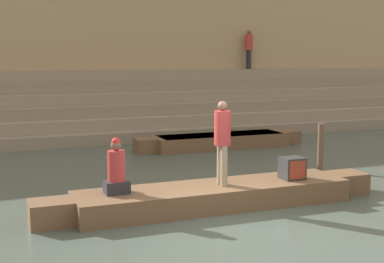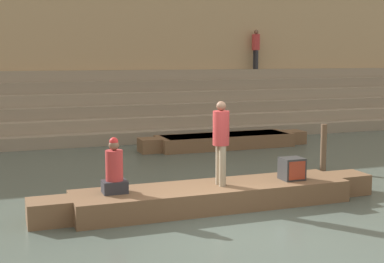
{
  "view_description": "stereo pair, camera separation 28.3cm",
  "coord_description": "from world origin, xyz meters",
  "px_view_note": "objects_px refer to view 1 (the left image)",
  "views": [
    {
      "loc": [
        -4.03,
        -8.12,
        2.9
      ],
      "look_at": [
        0.13,
        2.35,
        1.33
      ],
      "focal_mm": 50.0,
      "sensor_mm": 36.0,
      "label": 1
    },
    {
      "loc": [
        -3.76,
        -8.22,
        2.9
      ],
      "look_at": [
        0.13,
        2.35,
        1.33
      ],
      "focal_mm": 50.0,
      "sensor_mm": 36.0,
      "label": 2
    }
  ],
  "objects_px": {
    "tv_set": "(292,168)",
    "person_on_steps": "(249,46)",
    "person_standing": "(222,137)",
    "person_rowing": "(116,171)",
    "moored_boat_shore": "(220,140)",
    "rowboat_main": "(215,195)",
    "mooring_post": "(320,147)"
  },
  "relations": [
    {
      "from": "rowboat_main",
      "to": "tv_set",
      "type": "distance_m",
      "value": 1.75
    },
    {
      "from": "tv_set",
      "to": "person_on_steps",
      "type": "xyz_separation_m",
      "value": [
        4.75,
        11.04,
        2.69
      ]
    },
    {
      "from": "moored_boat_shore",
      "to": "mooring_post",
      "type": "relative_size",
      "value": 4.71
    },
    {
      "from": "rowboat_main",
      "to": "moored_boat_shore",
      "type": "relative_size",
      "value": 1.23
    },
    {
      "from": "tv_set",
      "to": "person_on_steps",
      "type": "distance_m",
      "value": 12.31
    },
    {
      "from": "person_standing",
      "to": "tv_set",
      "type": "relative_size",
      "value": 3.66
    },
    {
      "from": "tv_set",
      "to": "moored_boat_shore",
      "type": "bearing_deg",
      "value": 70.09
    },
    {
      "from": "person_rowing",
      "to": "rowboat_main",
      "type": "bearing_deg",
      "value": -6.51
    },
    {
      "from": "mooring_post",
      "to": "person_on_steps",
      "type": "height_order",
      "value": "person_on_steps"
    },
    {
      "from": "person_on_steps",
      "to": "person_standing",
      "type": "bearing_deg",
      "value": 49.93
    },
    {
      "from": "tv_set",
      "to": "person_rowing",
      "type": "bearing_deg",
      "value": 168.92
    },
    {
      "from": "person_standing",
      "to": "person_on_steps",
      "type": "relative_size",
      "value": 1.0
    },
    {
      "from": "rowboat_main",
      "to": "moored_boat_shore",
      "type": "distance_m",
      "value": 6.95
    },
    {
      "from": "person_standing",
      "to": "person_rowing",
      "type": "bearing_deg",
      "value": -172.54
    },
    {
      "from": "person_standing",
      "to": "moored_boat_shore",
      "type": "distance_m",
      "value": 7.03
    },
    {
      "from": "tv_set",
      "to": "rowboat_main",
      "type": "bearing_deg",
      "value": 168.52
    },
    {
      "from": "person_standing",
      "to": "rowboat_main",
      "type": "bearing_deg",
      "value": 171.9
    },
    {
      "from": "rowboat_main",
      "to": "mooring_post",
      "type": "bearing_deg",
      "value": 26.52
    },
    {
      "from": "person_rowing",
      "to": "person_standing",
      "type": "bearing_deg",
      "value": -7.65
    },
    {
      "from": "rowboat_main",
      "to": "mooring_post",
      "type": "relative_size",
      "value": 5.78
    },
    {
      "from": "rowboat_main",
      "to": "person_on_steps",
      "type": "bearing_deg",
      "value": 57.67
    },
    {
      "from": "person_standing",
      "to": "tv_set",
      "type": "bearing_deg",
      "value": 9.31
    },
    {
      "from": "person_rowing",
      "to": "tv_set",
      "type": "distance_m",
      "value": 3.62
    },
    {
      "from": "person_standing",
      "to": "moored_boat_shore",
      "type": "xyz_separation_m",
      "value": [
        2.87,
        6.32,
        -1.15
      ]
    },
    {
      "from": "mooring_post",
      "to": "person_on_steps",
      "type": "bearing_deg",
      "value": 74.16
    },
    {
      "from": "person_rowing",
      "to": "mooring_post",
      "type": "bearing_deg",
      "value": 15.21
    },
    {
      "from": "person_standing",
      "to": "tv_set",
      "type": "distance_m",
      "value": 1.72
    },
    {
      "from": "rowboat_main",
      "to": "person_rowing",
      "type": "distance_m",
      "value": 2.02
    },
    {
      "from": "tv_set",
      "to": "mooring_post",
      "type": "xyz_separation_m",
      "value": [
        2.25,
        2.22,
        -0.05
      ]
    },
    {
      "from": "rowboat_main",
      "to": "mooring_post",
      "type": "distance_m",
      "value": 4.49
    },
    {
      "from": "moored_boat_shore",
      "to": "person_on_steps",
      "type": "xyz_separation_m",
      "value": [
        3.43,
        4.67,
        3.12
      ]
    },
    {
      "from": "rowboat_main",
      "to": "mooring_post",
      "type": "height_order",
      "value": "mooring_post"
    }
  ]
}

